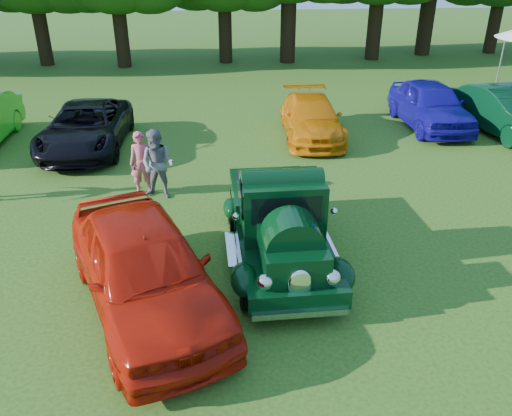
{
  "coord_description": "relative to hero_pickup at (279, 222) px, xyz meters",
  "views": [
    {
      "loc": [
        -0.87,
        -7.94,
        5.55
      ],
      "look_at": [
        0.13,
        0.98,
        1.1
      ],
      "focal_mm": 35.0,
      "sensor_mm": 36.0,
      "label": 1
    }
  ],
  "objects": [
    {
      "name": "ground",
      "position": [
        -0.59,
        -0.87,
        -0.81
      ],
      "size": [
        120.0,
        120.0,
        0.0
      ],
      "primitive_type": "plane",
      "color": "#274C11",
      "rests_on": "ground"
    },
    {
      "name": "hero_pickup",
      "position": [
        0.0,
        0.0,
        0.0
      ],
      "size": [
        2.22,
        4.77,
        1.86
      ],
      "color": "black",
      "rests_on": "ground"
    },
    {
      "name": "red_convertible",
      "position": [
        -2.57,
        -1.42,
        0.03
      ],
      "size": [
        3.57,
        5.32,
        1.68
      ],
      "primitive_type": "imported",
      "rotation": [
        0.0,
        0.0,
        0.35
      ],
      "color": "#B01607",
      "rests_on": "ground"
    },
    {
      "name": "back_car_black",
      "position": [
        -5.21,
        7.37,
        -0.08
      ],
      "size": [
        2.56,
        5.3,
        1.45
      ],
      "primitive_type": "imported",
      "rotation": [
        0.0,
        0.0,
        -0.03
      ],
      "color": "black",
      "rests_on": "ground"
    },
    {
      "name": "back_car_orange",
      "position": [
        2.32,
        7.76,
        -0.12
      ],
      "size": [
        2.28,
        4.84,
        1.37
      ],
      "primitive_type": "imported",
      "rotation": [
        0.0,
        0.0,
        -0.08
      ],
      "color": "orange",
      "rests_on": "ground"
    },
    {
      "name": "back_car_blue",
      "position": [
        6.92,
        8.47,
        0.02
      ],
      "size": [
        2.16,
        4.95,
        1.66
      ],
      "primitive_type": "imported",
      "rotation": [
        0.0,
        0.0,
        -0.04
      ],
      "color": "#120C85",
      "rests_on": "ground"
    },
    {
      "name": "back_car_green",
      "position": [
        9.22,
        7.35,
        0.0
      ],
      "size": [
        2.17,
        5.06,
        1.62
      ],
      "primitive_type": "imported",
      "rotation": [
        0.0,
        0.0,
        0.1
      ],
      "color": "black",
      "rests_on": "ground"
    },
    {
      "name": "spectator_pink",
      "position": [
        -3.07,
        3.58,
        0.03
      ],
      "size": [
        0.63,
        0.44,
        1.68
      ],
      "primitive_type": "imported",
      "rotation": [
        0.0,
        0.0,
        0.06
      ],
      "color": "#B94C5A",
      "rests_on": "ground"
    },
    {
      "name": "spectator_grey",
      "position": [
        -2.63,
        3.26,
        0.1
      ],
      "size": [
        1.06,
        0.95,
        1.82
      ],
      "primitive_type": "imported",
      "rotation": [
        0.0,
        0.0,
        -0.35
      ],
      "color": "slate",
      "rests_on": "ground"
    }
  ]
}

